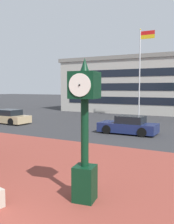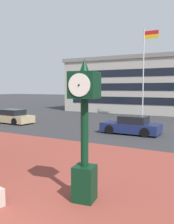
% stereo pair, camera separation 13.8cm
% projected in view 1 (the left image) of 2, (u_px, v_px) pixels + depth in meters
% --- Properties ---
extents(plaza_brick_paving, '(44.00, 13.86, 0.01)m').
position_uv_depth(plaza_brick_paving, '(55.00, 194.00, 7.77)').
color(plaza_brick_paving, brown).
rests_on(plaza_brick_paving, ground).
extents(street_clock, '(0.85, 0.89, 4.05)m').
position_uv_depth(street_clock, '(85.00, 129.00, 7.17)').
color(street_clock, black).
rests_on(street_clock, ground).
extents(car_street_mid, '(4.11, 1.89, 1.28)m').
position_uv_depth(car_street_mid, '(128.00, 126.00, 18.10)').
color(car_street_mid, navy).
rests_on(car_street_mid, ground).
extents(car_street_far, '(4.50, 1.98, 1.28)m').
position_uv_depth(car_street_far, '(8.00, 117.00, 23.44)').
color(car_street_far, tan).
rests_on(car_street_far, ground).
extents(flagpole_primary, '(1.54, 0.14, 9.24)m').
position_uv_depth(flagpole_primary, '(141.00, 68.00, 26.26)').
color(flagpole_primary, silver).
rests_on(flagpole_primary, ground).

